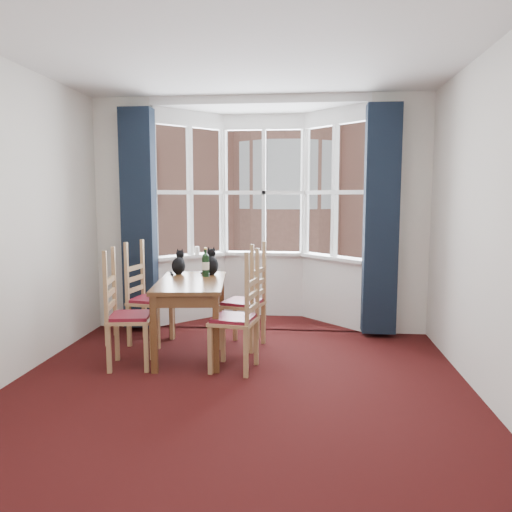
# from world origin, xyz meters

# --- Properties ---
(floor) EXTENTS (4.50, 4.50, 0.00)m
(floor) POSITION_xyz_m (0.00, 0.00, 0.00)
(floor) COLOR black
(floor) RESTS_ON ground
(ceiling) EXTENTS (4.50, 4.50, 0.00)m
(ceiling) POSITION_xyz_m (0.00, 0.00, 2.80)
(ceiling) COLOR white
(ceiling) RESTS_ON floor
(wall_right) EXTENTS (0.00, 4.50, 4.50)m
(wall_right) POSITION_xyz_m (2.00, 0.00, 1.40)
(wall_right) COLOR silver
(wall_right) RESTS_ON floor
(wall_near) EXTENTS (4.00, 0.00, 4.00)m
(wall_near) POSITION_xyz_m (0.00, -2.25, 1.40)
(wall_near) COLOR silver
(wall_near) RESTS_ON floor
(wall_back_pier_left) EXTENTS (0.70, 0.12, 2.80)m
(wall_back_pier_left) POSITION_xyz_m (-1.65, 2.25, 1.40)
(wall_back_pier_left) COLOR silver
(wall_back_pier_left) RESTS_ON floor
(wall_back_pier_right) EXTENTS (0.70, 0.12, 2.80)m
(wall_back_pier_right) POSITION_xyz_m (1.65, 2.25, 1.40)
(wall_back_pier_right) COLOR silver
(wall_back_pier_right) RESTS_ON floor
(bay_window) EXTENTS (2.76, 0.94, 2.80)m
(bay_window) POSITION_xyz_m (0.00, 2.75, 1.40)
(bay_window) COLOR white
(bay_window) RESTS_ON floor
(curtain_left) EXTENTS (0.38, 0.22, 2.60)m
(curtain_left) POSITION_xyz_m (-1.42, 2.07, 1.35)
(curtain_left) COLOR black
(curtain_left) RESTS_ON floor
(curtain_right) EXTENTS (0.38, 0.22, 2.60)m
(curtain_right) POSITION_xyz_m (1.42, 2.07, 1.35)
(curtain_right) COLOR black
(curtain_right) RESTS_ON floor
(dining_table) EXTENTS (0.82, 1.32, 0.77)m
(dining_table) POSITION_xyz_m (-0.60, 1.22, 0.66)
(dining_table) COLOR brown
(dining_table) RESTS_ON floor
(chair_left_near) EXTENTS (0.46, 0.48, 0.92)m
(chair_left_near) POSITION_xyz_m (-1.18, 0.76, 0.47)
(chair_left_near) COLOR #AB8253
(chair_left_near) RESTS_ON floor
(chair_left_far) EXTENTS (0.46, 0.48, 0.92)m
(chair_left_far) POSITION_xyz_m (-1.23, 1.55, 0.47)
(chair_left_far) COLOR #AB8253
(chair_left_far) RESTS_ON floor
(chair_right_near) EXTENTS (0.46, 0.48, 0.92)m
(chair_right_near) POSITION_xyz_m (-0.00, 0.77, 0.47)
(chair_right_near) COLOR #AB8253
(chair_right_near) RESTS_ON floor
(chair_right_far) EXTENTS (0.50, 0.51, 0.92)m
(chair_right_far) POSITION_xyz_m (-0.01, 1.48, 0.47)
(chair_right_far) COLOR #AB8253
(chair_right_far) RESTS_ON floor
(cat_left) EXTENTS (0.15, 0.21, 0.29)m
(cat_left) POSITION_xyz_m (-0.83, 1.63, 0.88)
(cat_left) COLOR black
(cat_left) RESTS_ON dining_table
(cat_right) EXTENTS (0.19, 0.24, 0.31)m
(cat_right) POSITION_xyz_m (-0.47, 1.64, 0.88)
(cat_right) COLOR black
(cat_right) RESTS_ON dining_table
(wine_bottle) EXTENTS (0.08, 0.08, 0.31)m
(wine_bottle) POSITION_xyz_m (-0.50, 1.50, 0.90)
(wine_bottle) COLOR black
(wine_bottle) RESTS_ON dining_table
(candle_tall) EXTENTS (0.06, 0.06, 0.11)m
(candle_tall) POSITION_xyz_m (-0.84, 2.60, 0.92)
(candle_tall) COLOR white
(candle_tall) RESTS_ON bay_window
(street) EXTENTS (80.00, 80.00, 0.00)m
(street) POSITION_xyz_m (0.00, 32.25, -6.00)
(street) COLOR #333335
(street) RESTS_ON ground
(tenement_building) EXTENTS (18.40, 7.80, 15.20)m
(tenement_building) POSITION_xyz_m (0.00, 14.01, 1.60)
(tenement_building) COLOR #A06552
(tenement_building) RESTS_ON street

